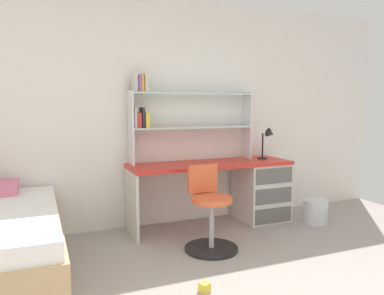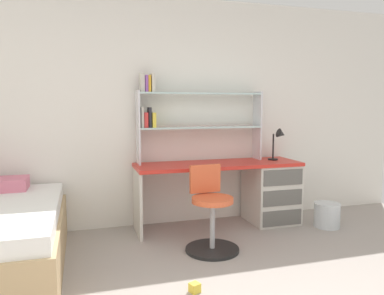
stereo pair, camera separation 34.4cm
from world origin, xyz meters
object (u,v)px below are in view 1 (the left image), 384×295
Objects in this scene: desk at (249,187)px; desk_lamp at (269,138)px; toy_block_yellow_0 at (205,287)px; bookshelf_hutch at (178,112)px; swivel_chair at (210,216)px; waste_bin at (315,211)px.

desk is 4.98× the size of desk_lamp.
desk is at bearing 49.05° from toy_block_yellow_0.
bookshelf_hutch is at bearing 168.60° from desk.
bookshelf_hutch reaches higher than swivel_chair.
swivel_chair is at bearing -169.91° from waste_bin.
bookshelf_hutch is 1.81× the size of swivel_chair.
swivel_chair is at bearing -149.21° from desk_lamp.
swivel_chair is at bearing 62.25° from toy_block_yellow_0.
swivel_chair is (-1.10, -0.65, -0.67)m from desk_lamp.
bookshelf_hutch is (-0.85, 0.17, 0.91)m from desk.
bookshelf_hutch is 2.02m from waste_bin.
bookshelf_hutch is 1.18m from desk_lamp.
desk is 1.06m from swivel_chair.
desk is 6.48× the size of waste_bin.
waste_bin is (0.43, -0.38, -0.86)m from desk_lamp.
bookshelf_hutch is 1.30m from swivel_chair.
desk is at bearing 151.16° from waste_bin.
swivel_chair is at bearing -141.60° from desk.
swivel_chair reaches higher than desk.
waste_bin is (0.70, -0.38, -0.27)m from desk.
toy_block_yellow_0 is at bearing -103.49° from bookshelf_hutch.
desk is 26.87× the size of toy_block_yellow_0.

